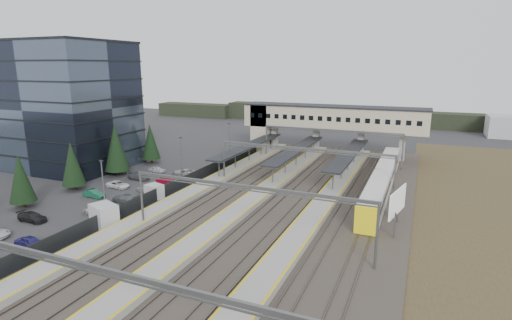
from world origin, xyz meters
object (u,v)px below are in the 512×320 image
at_px(relay_cabin_far, 154,192).
at_px(footbridge, 320,120).
at_px(relay_cabin_near, 104,215).
at_px(office_building, 64,105).
at_px(train, 382,180).
at_px(billboard, 397,203).

xyz_separation_m(relay_cabin_far, footbridge, (15.21, 40.40, 6.82)).
bearing_deg(relay_cabin_near, office_building, 143.59).
distance_m(office_building, footbridge, 53.18).
bearing_deg(train, relay_cabin_far, -151.94).
relative_size(footbridge, billboard, 6.56).
bearing_deg(relay_cabin_near, train, 42.19).
bearing_deg(office_building, footbridge, 34.47).
xyz_separation_m(relay_cabin_far, billboard, (34.67, 1.32, 2.52)).
xyz_separation_m(office_building, relay_cabin_near, (29.20, -21.53, -10.79)).
relative_size(office_building, relay_cabin_near, 6.06).
bearing_deg(relay_cabin_far, office_building, 159.95).
bearing_deg(footbridge, relay_cabin_far, -110.63).
bearing_deg(office_building, billboard, -8.18).
bearing_deg(footbridge, office_building, -145.53).
bearing_deg(train, office_building, -173.92).
bearing_deg(relay_cabin_far, train, 28.06).
xyz_separation_m(relay_cabin_near, relay_cabin_far, (-0.70, 11.13, -0.29)).
height_order(relay_cabin_far, billboard, billboard).
bearing_deg(footbridge, billboard, -63.53).
distance_m(relay_cabin_near, relay_cabin_far, 11.15).
bearing_deg(office_building, relay_cabin_near, -36.41).
relative_size(office_building, footbridge, 0.60).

